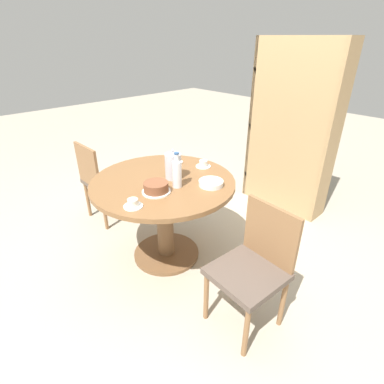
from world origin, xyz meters
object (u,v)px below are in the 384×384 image
object	(u,v)px
cake_main	(156,188)
cup_b	(133,204)
coffee_pot	(173,165)
water_bottle	(177,173)
cup_a	(176,160)
chair_b	(103,179)
bookshelf	(289,132)
chair_a	(254,265)
cup_c	(203,164)

from	to	relation	value
cake_main	cup_b	world-z (taller)	cake_main
coffee_pot	cup_b	distance (m)	0.53
water_bottle	cup_a	size ratio (longest dim) A/B	2.10
water_bottle	chair_b	bearing A→B (deg)	-175.72
bookshelf	cup_a	world-z (taller)	bookshelf
water_bottle	cup_a	bearing A→B (deg)	140.97
bookshelf	water_bottle	xyz separation A→B (m)	(-0.01, -1.57, -0.01)
chair_a	cake_main	size ratio (longest dim) A/B	4.02
chair_a	cup_c	xyz separation A→B (m)	(-0.90, 0.44, 0.31)
water_bottle	chair_a	bearing A→B (deg)	-1.49
coffee_pot	cup_a	size ratio (longest dim) A/B	1.88
chair_b	cup_a	bearing A→B (deg)	-151.46
chair_a	cup_b	distance (m)	0.89
bookshelf	cake_main	size ratio (longest dim) A/B	8.37
bookshelf	cake_main	xyz separation A→B (m)	(-0.05, -1.74, -0.08)
cake_main	cup_c	bearing A→B (deg)	100.15
cup_a	cup_c	distance (m)	0.27
chair_a	bookshelf	world-z (taller)	bookshelf
chair_b	cake_main	bearing A→B (deg)	174.17
cake_main	cup_c	xyz separation A→B (m)	(-0.11, 0.60, -0.02)
bookshelf	cup_a	xyz separation A→B (m)	(-0.40, -1.25, -0.10)
cup_a	chair_a	bearing A→B (deg)	-16.15
bookshelf	cup_c	bearing A→B (deg)	82.23
chair_a	bookshelf	bearing A→B (deg)	119.53
water_bottle	cup_a	world-z (taller)	water_bottle
chair_b	cup_a	distance (m)	0.86
cup_b	cup_c	world-z (taller)	same
chair_a	cup_b	world-z (taller)	chair_a
cup_a	cup_b	xyz separation A→B (m)	(0.41, -0.73, 0.00)
water_bottle	cake_main	distance (m)	0.19
water_bottle	cup_a	xyz separation A→B (m)	(-0.39, 0.31, -0.09)
coffee_pot	cake_main	world-z (taller)	coffee_pot
bookshelf	coffee_pot	bearing A→B (deg)	84.00
water_bottle	cup_b	world-z (taller)	water_bottle
chair_a	bookshelf	size ratio (longest dim) A/B	0.48
chair_b	cup_b	size ratio (longest dim) A/B	6.50
cake_main	cup_c	world-z (taller)	cake_main
cup_a	coffee_pot	bearing A→B (deg)	-43.45
cup_c	bookshelf	bearing A→B (deg)	82.23
bookshelf	cake_main	bearing A→B (deg)	88.40
coffee_pot	water_bottle	bearing A→B (deg)	-29.84
water_bottle	cake_main	bearing A→B (deg)	-100.92
cup_b	cup_c	xyz separation A→B (m)	(-0.17, 0.84, 0.00)
chair_b	cup_c	xyz separation A→B (m)	(0.95, 0.51, 0.31)
coffee_pot	cake_main	xyz separation A→B (m)	(0.11, -0.26, -0.07)
coffee_pot	water_bottle	xyz separation A→B (m)	(0.14, -0.08, 0.00)
bookshelf	chair_b	bearing A→B (deg)	56.19
water_bottle	cup_c	distance (m)	0.46
cup_b	bookshelf	bearing A→B (deg)	90.35
chair_b	coffee_pot	bearing A→B (deg)	-171.02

